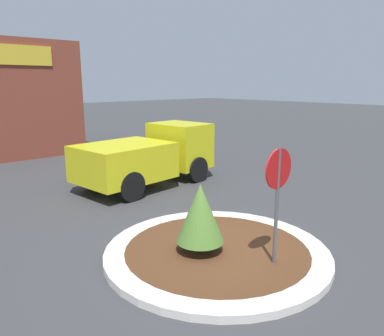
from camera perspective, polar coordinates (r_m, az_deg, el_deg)
ground_plane at (r=8.42m, az=3.75°, el=-13.08°), size 120.00×120.00×0.00m
traffic_island at (r=8.39m, az=3.76°, el=-12.60°), size 4.86×4.86×0.16m
stop_sign at (r=7.35m, az=12.94°, el=-2.64°), size 0.79×0.07×2.51m
island_shrub at (r=7.88m, az=1.26°, el=-6.87°), size 1.02×1.02×1.49m
utility_truck at (r=13.68m, az=-6.56°, el=1.94°), size 5.30×2.76×2.14m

